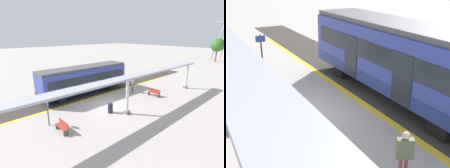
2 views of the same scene
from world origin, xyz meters
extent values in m
plane|color=#AFA69F|center=(0.00, 0.00, 0.00)|extent=(176.00, 176.00, 0.00)
cube|color=yellow|center=(-2.92, 0.00, 0.00)|extent=(0.36, 30.52, 0.01)
cube|color=#38332D|center=(-4.70, 0.00, 0.00)|extent=(3.20, 42.52, 0.01)
cube|color=#32439E|center=(-4.70, 0.29, 1.94)|extent=(2.60, 11.24, 2.60)
cube|color=navy|center=(-4.70, 0.29, 0.92)|extent=(2.63, 11.26, 0.55)
cube|color=#515156|center=(-4.70, 0.29, 3.36)|extent=(2.39, 11.24, 0.24)
cube|color=#1E262D|center=(-3.38, 0.29, 2.25)|extent=(0.03, 10.34, 0.84)
cube|color=#1E262D|center=(-3.38, -1.58, 1.69)|extent=(0.04, 1.10, 2.00)
cube|color=#1E262D|center=(-3.38, 2.17, 1.69)|extent=(0.04, 1.10, 2.00)
cube|color=black|center=(-4.70, 3.89, 0.32)|extent=(2.21, 0.90, 0.64)
cube|color=black|center=(-4.70, -3.30, 0.32)|extent=(2.21, 0.90, 0.64)
cube|color=slate|center=(2.65, -0.04, 0.15)|extent=(0.44, 0.44, 0.30)
cylinder|color=silver|center=(2.65, -0.04, 1.81)|extent=(0.28, 0.28, 3.01)
cube|color=silver|center=(2.65, -0.04, 3.37)|extent=(1.10, 0.36, 0.12)
cube|color=slate|center=(2.65, 11.79, 0.15)|extent=(0.44, 0.44, 0.30)
cylinder|color=silver|center=(2.65, 11.79, 1.81)|extent=(0.28, 0.28, 3.01)
cube|color=silver|center=(2.65, 11.79, 3.37)|extent=(1.10, 0.36, 0.12)
cube|color=#A8AAB2|center=(2.65, -0.11, 3.51)|extent=(1.20, 24.60, 0.16)
cube|color=#993B29|center=(1.54, 5.88, 0.44)|extent=(1.51, 0.49, 0.04)
cube|color=#993B29|center=(1.53, 6.06, 0.66)|extent=(1.50, 0.11, 0.40)
cube|color=#4C4C51|center=(2.21, 5.90, 0.21)|extent=(0.11, 0.40, 0.42)
cube|color=#4C4C51|center=(0.87, 5.85, 0.21)|extent=(0.11, 0.40, 0.42)
cube|color=#96392B|center=(1.44, -6.02, 0.44)|extent=(1.50, 0.46, 0.04)
cube|color=#96392B|center=(1.44, -5.83, 0.66)|extent=(1.50, 0.08, 0.40)
cube|color=#4C4C51|center=(2.11, -6.03, 0.21)|extent=(0.10, 0.40, 0.42)
cube|color=#4C4C51|center=(0.77, -6.02, 0.21)|extent=(0.10, 0.40, 0.42)
cylinder|color=#24232E|center=(1.41, -1.01, 0.47)|extent=(0.48, 0.48, 0.94)
cylinder|color=#4C4C51|center=(-0.20, -6.33, 1.10)|extent=(0.10, 0.10, 2.20)
cube|color=#284C9E|center=(-0.20, -6.33, 1.95)|extent=(0.56, 0.04, 0.36)
cylinder|color=brown|center=(-1.14, 5.08, 0.39)|extent=(0.10, 0.10, 0.79)
cylinder|color=brown|center=(-1.00, 5.00, 0.39)|extent=(0.10, 0.10, 0.79)
cube|color=#566346|center=(-1.07, 5.04, 1.08)|extent=(0.50, 0.40, 0.59)
sphere|color=beige|center=(-1.07, 5.04, 1.48)|extent=(0.21, 0.21, 0.21)
cylinder|color=brown|center=(-2.85, 40.44, 1.50)|extent=(0.32, 0.32, 2.99)
sphere|color=#2E6021|center=(-2.85, 40.44, 4.38)|extent=(3.47, 3.47, 3.47)
camera|label=1|loc=(12.72, -11.12, 7.26)|focal=27.84mm
camera|label=2|loc=(3.51, 9.64, 5.40)|focal=44.50mm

